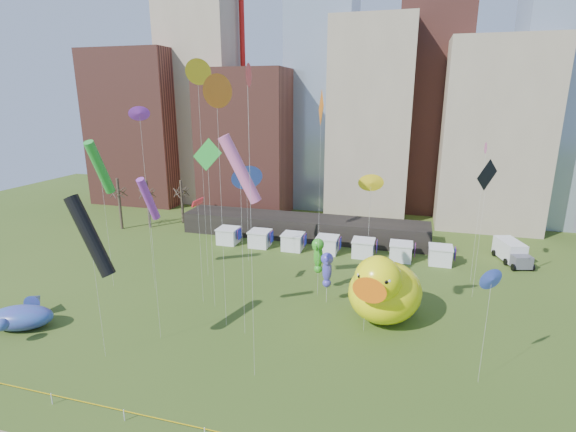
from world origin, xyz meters
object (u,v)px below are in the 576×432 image
(big_duck, at_px, (383,289))
(box_truck, at_px, (511,252))
(seahorse_green, at_px, (318,253))
(whale_inflatable, at_px, (22,316))
(small_duck, at_px, (401,297))
(seahorse_purple, at_px, (327,267))

(big_duck, height_order, box_truck, big_duck)
(seahorse_green, height_order, box_truck, seahorse_green)
(seahorse_green, distance_m, whale_inflatable, 29.83)
(whale_inflatable, bearing_deg, big_duck, -2.83)
(small_duck, xyz_separation_m, whale_inflatable, (-34.47, -13.96, -0.08))
(big_duck, distance_m, seahorse_purple, 6.44)
(big_duck, bearing_deg, seahorse_purple, 172.32)
(small_duck, height_order, seahorse_purple, seahorse_purple)
(big_duck, relative_size, box_truck, 1.51)
(seahorse_purple, bearing_deg, whale_inflatable, -156.37)
(big_duck, height_order, seahorse_green, big_duck)
(big_duck, distance_m, small_duck, 4.30)
(seahorse_green, xyz_separation_m, seahorse_purple, (1.48, -2.49, -0.54))
(seahorse_purple, xyz_separation_m, box_truck, (21.29, 18.46, -2.67))
(small_duck, xyz_separation_m, seahorse_purple, (-7.68, -1.04, 2.82))
(seahorse_green, bearing_deg, big_duck, -23.34)
(big_duck, bearing_deg, seahorse_green, 160.67)
(seahorse_green, bearing_deg, box_truck, 44.40)
(big_duck, relative_size, seahorse_purple, 1.81)
(whale_inflatable, height_order, box_truck, box_truck)
(small_duck, relative_size, seahorse_purple, 0.68)
(seahorse_purple, xyz_separation_m, whale_inflatable, (-26.79, -12.93, -2.90))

